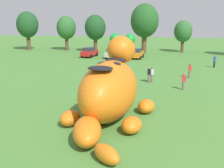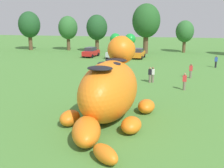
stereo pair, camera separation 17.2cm
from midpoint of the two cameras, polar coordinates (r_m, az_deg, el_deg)
name	(u,v)px [view 1 (the left image)]	position (r m, az deg, el deg)	size (l,w,h in m)	color
ground_plane	(106,114)	(21.23, -1.50, -6.08)	(160.00, 160.00, 0.00)	#4C8438
giant_inflatable_creature	(109,90)	(19.72, -0.76, -1.15)	(6.24, 11.52, 5.81)	orange
car_red	(89,52)	(50.84, -4.67, 6.44)	(2.45, 4.33, 1.72)	red
car_silver	(113,53)	(49.37, 0.04, 6.27)	(2.42, 4.32, 1.72)	#B7BABF
car_orange	(137,53)	(49.09, 4.93, 6.18)	(2.23, 4.24, 1.72)	orange
tree_far_left	(27,25)	(63.42, -16.76, 11.35)	(4.55, 4.55, 8.08)	brown
tree_left	(66,28)	(61.19, -9.30, 11.10)	(4.03, 4.03, 7.15)	brown
tree_mid_left	(95,28)	(57.44, -3.48, 11.26)	(4.17, 4.17, 7.40)	brown
tree_centre_left	(145,21)	(55.41, 6.51, 12.50)	(5.32, 5.32, 9.44)	brown
tree_centre	(183,32)	(58.51, 14.06, 10.23)	(3.55, 3.55, 6.30)	brown
spectator_near_inflatable	(149,75)	(31.17, 7.34, 1.83)	(0.38, 0.26, 1.71)	#726656
spectator_mid_field	(214,61)	(42.64, 19.85, 4.29)	(0.38, 0.26, 1.71)	black
spectator_by_cars	(190,71)	(34.42, 15.26, 2.57)	(0.38, 0.26, 1.71)	#726656
spectator_wandering	(184,82)	(28.64, 14.09, 0.48)	(0.38, 0.26, 1.71)	#726656
spectator_far_side	(152,75)	(31.32, 7.90, 1.87)	(0.38, 0.26, 1.71)	#726656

